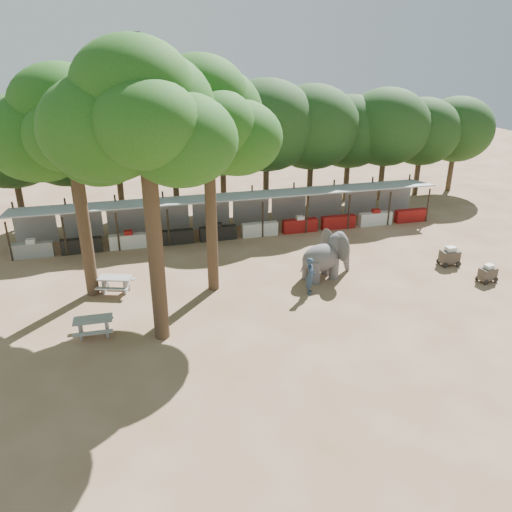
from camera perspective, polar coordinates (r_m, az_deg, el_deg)
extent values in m
plane|color=brown|center=(21.64, 6.11, -9.60)|extent=(100.00, 100.00, 0.00)
cube|color=gray|center=(32.97, -2.43, 6.83)|extent=(28.00, 2.99, 0.39)
cylinder|color=#2D2319|center=(31.85, -24.49, 1.70)|extent=(0.12, 0.12, 2.40)
cylinder|color=#2D2319|center=(34.31, -23.95, 3.57)|extent=(0.12, 0.12, 2.80)
cube|color=gray|center=(32.33, -24.22, 0.61)|extent=(2.38, 0.50, 0.90)
cube|color=gray|center=(34.39, -23.86, 2.91)|extent=(2.52, 0.12, 2.00)
cylinder|color=#2D2319|center=(31.47, -19.49, 2.23)|extent=(0.12, 0.12, 2.40)
cylinder|color=#2D2319|center=(33.96, -19.30, 4.08)|extent=(0.12, 0.12, 2.80)
cube|color=black|center=(31.96, -19.30, 1.13)|extent=(2.38, 0.50, 0.90)
cube|color=gray|center=(34.04, -19.22, 3.42)|extent=(2.52, 0.12, 2.00)
cylinder|color=#2D2319|center=(31.34, -14.41, 2.76)|extent=(0.12, 0.12, 2.40)
cylinder|color=#2D2319|center=(33.84, -14.59, 4.58)|extent=(0.12, 0.12, 2.80)
cube|color=silver|center=(31.83, -14.29, 1.64)|extent=(2.38, 0.50, 0.90)
cube|color=gray|center=(33.92, -14.52, 3.91)|extent=(2.52, 0.12, 2.00)
cylinder|color=#2D2319|center=(31.46, -9.32, 3.27)|extent=(0.12, 0.12, 2.40)
cylinder|color=#2D2319|center=(33.96, -9.86, 5.04)|extent=(0.12, 0.12, 2.80)
cube|color=black|center=(31.95, -9.29, 2.14)|extent=(2.38, 0.50, 0.90)
cube|color=gray|center=(34.03, -9.81, 4.38)|extent=(2.52, 0.12, 2.00)
cylinder|color=#2D2319|center=(31.83, -4.31, 3.74)|extent=(0.12, 0.12, 2.40)
cylinder|color=#2D2319|center=(34.29, -5.20, 5.47)|extent=(0.12, 0.12, 2.80)
cube|color=black|center=(32.31, -4.35, 2.62)|extent=(2.38, 0.50, 0.90)
cube|color=gray|center=(34.37, -5.16, 4.81)|extent=(2.52, 0.12, 2.00)
cylinder|color=#2D2319|center=(32.43, 0.56, 4.17)|extent=(0.12, 0.12, 2.40)
cylinder|color=#2D2319|center=(34.86, -0.64, 5.84)|extent=(0.12, 0.12, 2.80)
cube|color=silver|center=(32.91, 0.44, 3.07)|extent=(2.38, 0.50, 0.90)
cube|color=gray|center=(34.93, -0.62, 5.19)|extent=(2.52, 0.12, 2.00)
cylinder|color=#2D2319|center=(33.27, 5.22, 4.55)|extent=(0.12, 0.12, 2.40)
cylinder|color=#2D2319|center=(35.63, 3.75, 6.17)|extent=(0.12, 0.12, 2.80)
cube|color=maroon|center=(33.73, 5.03, 3.47)|extent=(2.38, 0.50, 0.90)
cube|color=gray|center=(35.70, 3.75, 5.54)|extent=(2.52, 0.12, 2.00)
cylinder|color=#2D2319|center=(34.30, 9.64, 4.89)|extent=(0.12, 0.12, 2.40)
cylinder|color=#2D2319|center=(36.60, 7.93, 6.46)|extent=(0.12, 0.12, 2.80)
cube|color=maroon|center=(34.75, 9.39, 3.84)|extent=(2.38, 0.50, 0.90)
cube|color=gray|center=(36.67, 7.92, 5.83)|extent=(2.52, 0.12, 2.00)
cylinder|color=#2D2319|center=(35.53, 13.77, 5.18)|extent=(0.12, 0.12, 2.40)
cylinder|color=#2D2319|center=(37.76, 11.88, 6.69)|extent=(0.12, 0.12, 2.80)
cube|color=silver|center=(35.97, 13.48, 4.16)|extent=(2.38, 0.50, 0.90)
cube|color=gray|center=(37.83, 11.86, 6.09)|extent=(2.52, 0.12, 2.00)
cylinder|color=#2D2319|center=(36.94, 17.61, 5.42)|extent=(0.12, 0.12, 2.40)
cylinder|color=#2D2319|center=(39.08, 15.58, 6.88)|extent=(0.12, 0.12, 2.80)
cube|color=maroon|center=(37.35, 17.28, 4.44)|extent=(2.38, 0.50, 0.90)
cube|color=gray|center=(39.15, 15.56, 6.30)|extent=(2.52, 0.12, 2.00)
cylinder|color=#332316|center=(25.01, -19.34, 5.36)|extent=(0.60, 0.60, 9.20)
cone|color=#332316|center=(24.14, -20.79, 15.81)|extent=(0.57, 0.57, 2.88)
ellipsoid|color=#14430F|center=(24.77, -23.56, 12.30)|extent=(4.80, 4.80, 3.94)
ellipsoid|color=#14430F|center=(23.72, -17.36, 11.76)|extent=(4.20, 4.20, 3.44)
ellipsoid|color=#14430F|center=(25.30, -19.89, 14.39)|extent=(5.20, 5.20, 4.26)
ellipsoid|color=#14430F|center=(22.99, -20.65, 12.81)|extent=(3.80, 3.80, 3.12)
ellipsoid|color=#14430F|center=(24.37, -21.48, 15.82)|extent=(4.40, 4.40, 3.61)
cylinder|color=#332316|center=(19.99, -11.69, 3.81)|extent=(0.64, 0.64, 10.40)
cone|color=#332316|center=(19.00, -12.99, 18.80)|extent=(0.61, 0.61, 3.25)
ellipsoid|color=#14430F|center=(19.44, -16.86, 13.86)|extent=(4.80, 4.80, 3.94)
ellipsoid|color=#14430F|center=(18.72, -8.60, 13.00)|extent=(4.20, 4.20, 3.44)
ellipsoid|color=#14430F|center=(20.18, -12.33, 16.31)|extent=(5.20, 5.20, 4.26)
ellipsoid|color=#14430F|center=(17.83, -12.39, 14.54)|extent=(3.80, 3.80, 3.12)
ellipsoid|color=#14430F|center=(19.20, -13.91, 18.28)|extent=(4.40, 4.40, 3.61)
cylinder|color=#332316|center=(24.23, -5.22, 6.52)|extent=(0.56, 0.56, 9.60)
cone|color=#332316|center=(23.36, -5.66, 17.90)|extent=(0.53, 0.53, 3.00)
ellipsoid|color=#14430F|center=(23.62, -9.10, 14.27)|extent=(4.80, 4.80, 3.94)
ellipsoid|color=#14430F|center=(23.24, -2.22, 13.39)|extent=(4.20, 4.20, 3.44)
ellipsoid|color=#14430F|center=(24.55, -5.56, 16.17)|extent=(5.20, 5.20, 4.26)
ellipsoid|color=#14430F|center=(22.21, -4.95, 14.72)|extent=(3.80, 3.80, 3.12)
ellipsoid|color=#14430F|center=(23.51, -6.50, 17.80)|extent=(4.40, 4.40, 3.61)
cylinder|color=#332316|center=(37.76, -24.48, 5.86)|extent=(0.44, 0.44, 3.74)
ellipsoid|color=black|center=(37.00, -25.40, 11.27)|extent=(6.46, 5.95, 5.61)
cylinder|color=#332316|center=(37.34, -19.43, 6.45)|extent=(0.44, 0.44, 3.74)
ellipsoid|color=black|center=(36.57, -20.19, 11.94)|extent=(6.46, 5.95, 5.61)
cylinder|color=#332316|center=(37.22, -14.31, 6.99)|extent=(0.44, 0.44, 3.74)
ellipsoid|color=black|center=(36.44, -14.87, 12.52)|extent=(6.46, 5.95, 5.61)
cylinder|color=#332316|center=(37.39, -9.17, 7.48)|extent=(0.44, 0.44, 3.74)
ellipsoid|color=black|center=(36.62, -9.54, 13.00)|extent=(6.46, 5.95, 5.61)
cylinder|color=#332316|center=(37.86, -4.12, 7.90)|extent=(0.44, 0.44, 3.74)
ellipsoid|color=black|center=(37.10, -4.28, 13.36)|extent=(6.46, 5.95, 5.61)
cylinder|color=#332316|center=(38.61, 0.78, 8.25)|extent=(0.44, 0.44, 3.74)
ellipsoid|color=black|center=(37.86, 0.81, 13.61)|extent=(6.46, 5.95, 5.61)
cylinder|color=#332316|center=(39.63, 5.48, 8.53)|extent=(0.44, 0.44, 3.74)
ellipsoid|color=black|center=(38.90, 5.68, 13.75)|extent=(6.46, 5.95, 5.61)
cylinder|color=#332316|center=(40.89, 9.91, 8.74)|extent=(0.44, 0.44, 3.74)
ellipsoid|color=black|center=(40.19, 10.27, 13.80)|extent=(6.46, 5.95, 5.61)
cylinder|color=#332316|center=(42.38, 14.06, 8.89)|extent=(0.44, 0.44, 3.74)
ellipsoid|color=black|center=(41.70, 14.55, 13.76)|extent=(6.46, 5.95, 5.61)
cylinder|color=#332316|center=(44.07, 17.92, 8.99)|extent=(0.44, 0.44, 3.74)
ellipsoid|color=black|center=(43.42, 18.51, 13.66)|extent=(6.46, 5.95, 5.61)
cylinder|color=#332316|center=(45.95, 21.47, 9.05)|extent=(0.44, 0.44, 3.74)
ellipsoid|color=black|center=(45.32, 22.15, 13.52)|extent=(6.46, 5.95, 5.61)
ellipsoid|color=#484545|center=(26.75, 7.45, -0.19)|extent=(2.55, 1.89, 1.48)
cylinder|color=#484545|center=(26.37, 6.77, -1.86)|extent=(0.65, 0.65, 1.24)
cylinder|color=#484545|center=(26.88, 5.87, -1.33)|extent=(0.65, 0.65, 1.24)
cylinder|color=#484545|center=(27.09, 8.89, -1.29)|extent=(0.65, 0.65, 1.24)
cylinder|color=#484545|center=(27.58, 7.98, -0.78)|extent=(0.65, 0.65, 1.24)
ellipsoid|color=#484545|center=(27.19, 9.32, 1.28)|extent=(1.49, 1.32, 1.37)
ellipsoid|color=#484545|center=(26.58, 9.88, 0.81)|extent=(0.50, 1.14, 1.40)
ellipsoid|color=#484545|center=(27.53, 8.11, 1.71)|extent=(0.50, 1.14, 1.40)
cone|color=#484545|center=(27.95, 10.26, -0.27)|extent=(0.69, 0.69, 1.55)
imported|color=#26384C|center=(25.16, 6.22, -2.25)|extent=(0.69, 0.82, 1.92)
cube|color=gray|center=(22.61, -18.15, -6.90)|extent=(1.64, 0.80, 0.07)
cube|color=gray|center=(22.86, -19.39, -7.88)|extent=(0.12, 0.65, 0.76)
cube|color=gray|center=(22.75, -16.67, -7.67)|extent=(0.12, 0.65, 0.76)
cube|color=gray|center=(22.25, -18.14, -8.37)|extent=(1.63, 0.31, 0.05)
cube|color=gray|center=(23.28, -17.98, -6.88)|extent=(1.63, 0.31, 0.05)
cube|color=gray|center=(26.19, -15.82, -2.40)|extent=(1.80, 1.26, 0.07)
cube|color=gray|center=(26.54, -16.84, -3.14)|extent=(0.32, 0.66, 0.77)
cube|color=gray|center=(26.18, -14.60, -3.25)|extent=(0.32, 0.66, 0.77)
cube|color=gray|center=(25.82, -16.17, -3.62)|extent=(1.64, 0.79, 0.05)
cube|color=gray|center=(26.83, -15.34, -2.49)|extent=(1.64, 0.79, 0.05)
cube|color=#362E26|center=(29.15, 24.95, -1.84)|extent=(0.98, 0.69, 0.63)
cylinder|color=black|center=(28.84, 24.81, -2.77)|extent=(0.28, 0.10, 0.27)
cylinder|color=black|center=(29.37, 25.75, -2.49)|extent=(0.28, 0.10, 0.27)
cylinder|color=black|center=(29.18, 23.95, -2.32)|extent=(0.28, 0.10, 0.27)
cylinder|color=black|center=(29.71, 24.89, -2.06)|extent=(0.28, 0.10, 0.27)
cube|color=silver|center=(29.00, 25.09, -1.11)|extent=(0.51, 0.43, 0.23)
cube|color=#362E26|center=(30.47, 21.24, -0.07)|extent=(1.07, 0.68, 0.73)
cylinder|color=black|center=(30.12, 20.81, -1.01)|extent=(0.31, 0.08, 0.31)
cylinder|color=black|center=(30.56, 22.13, -0.88)|extent=(0.31, 0.08, 0.31)
cylinder|color=black|center=(30.65, 20.16, -0.51)|extent=(0.31, 0.08, 0.31)
cylinder|color=black|center=(31.08, 21.46, -0.38)|extent=(0.31, 0.08, 0.31)
cube|color=silver|center=(30.30, 21.36, 0.75)|extent=(0.54, 0.44, 0.26)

